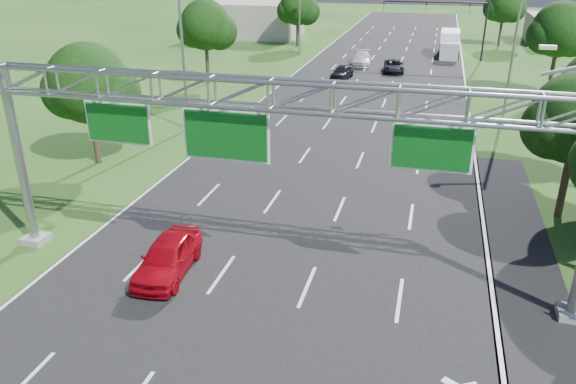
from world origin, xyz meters
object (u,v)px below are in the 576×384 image
(traffic_signal, at_px, (455,15))
(box_truck, at_px, (450,44))
(sign_gantry, at_px, (273,111))
(red_coupe, at_px, (168,257))

(traffic_signal, xyz_separation_m, box_truck, (-0.26, 2.78, -3.74))
(sign_gantry, bearing_deg, traffic_signal, 82.32)
(traffic_signal, height_order, box_truck, traffic_signal)
(box_truck, bearing_deg, red_coupe, -99.80)
(traffic_signal, xyz_separation_m, red_coupe, (-11.42, -53.91, -4.40))
(red_coupe, distance_m, box_truck, 57.78)
(sign_gantry, xyz_separation_m, traffic_signal, (7.15, 53.00, -1.72))
(sign_gantry, bearing_deg, box_truck, 82.96)
(box_truck, bearing_deg, sign_gantry, -95.71)
(sign_gantry, distance_m, box_truck, 56.47)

